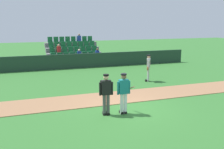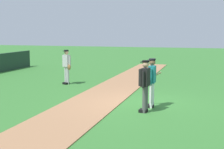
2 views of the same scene
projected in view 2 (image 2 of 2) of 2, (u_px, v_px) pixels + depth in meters
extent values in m
plane|color=#33702D|center=(141.00, 105.00, 11.79)|extent=(80.00, 80.00, 0.00)
cube|color=#9E704C|center=(94.00, 101.00, 12.31)|extent=(28.00, 2.15, 0.03)
cylinder|color=white|center=(151.00, 96.00, 11.24)|extent=(0.14, 0.14, 0.90)
cylinder|color=white|center=(152.00, 95.00, 11.39)|extent=(0.14, 0.14, 0.90)
cube|color=black|center=(150.00, 106.00, 11.31)|extent=(0.12, 0.26, 0.10)
cube|color=black|center=(150.00, 105.00, 11.46)|extent=(0.12, 0.26, 0.10)
cube|color=#197075|center=(152.00, 74.00, 11.21)|extent=(0.40, 0.22, 0.60)
cylinder|color=#197075|center=(151.00, 77.00, 10.98)|extent=(0.09, 0.09, 0.55)
cylinder|color=#197075|center=(153.00, 75.00, 11.45)|extent=(0.09, 0.09, 0.55)
sphere|color=brown|center=(152.00, 62.00, 11.15)|extent=(0.22, 0.22, 0.22)
cylinder|color=black|center=(152.00, 59.00, 11.13)|extent=(0.23, 0.23, 0.06)
cube|color=black|center=(150.00, 60.00, 11.17)|extent=(0.18, 0.12, 0.02)
cylinder|color=tan|center=(151.00, 77.00, 11.49)|extent=(0.29, 0.78, 0.41)
cylinder|color=#4C4C4C|center=(144.00, 100.00, 10.56)|extent=(0.14, 0.14, 0.90)
cylinder|color=#4C4C4C|center=(146.00, 99.00, 10.71)|extent=(0.14, 0.14, 0.90)
cube|color=black|center=(143.00, 111.00, 10.64)|extent=(0.15, 0.27, 0.10)
cube|color=black|center=(144.00, 110.00, 10.79)|extent=(0.15, 0.27, 0.10)
cube|color=black|center=(145.00, 77.00, 10.53)|extent=(0.42, 0.26, 0.60)
cylinder|color=black|center=(143.00, 80.00, 10.31)|extent=(0.09, 0.09, 0.55)
cylinder|color=black|center=(148.00, 78.00, 10.77)|extent=(0.09, 0.09, 0.55)
sphere|color=tan|center=(146.00, 64.00, 10.47)|extent=(0.22, 0.22, 0.22)
cylinder|color=black|center=(146.00, 61.00, 10.46)|extent=(0.23, 0.23, 0.06)
cube|color=black|center=(143.00, 62.00, 10.50)|extent=(0.19, 0.14, 0.02)
cube|color=black|center=(142.00, 77.00, 10.58)|extent=(0.45, 0.13, 0.56)
cylinder|color=#B2B2B2|center=(68.00, 76.00, 16.18)|extent=(0.14, 0.14, 0.90)
cylinder|color=#B2B2B2|center=(66.00, 75.00, 16.29)|extent=(0.14, 0.14, 0.90)
cube|color=black|center=(67.00, 83.00, 16.19)|extent=(0.29, 0.23, 0.10)
cube|color=black|center=(65.00, 83.00, 16.30)|extent=(0.29, 0.23, 0.10)
cube|color=#B2B2B2|center=(66.00, 61.00, 16.13)|extent=(0.38, 0.46, 0.60)
cylinder|color=#B2B2B2|center=(70.00, 62.00, 15.97)|extent=(0.09, 0.09, 0.55)
cylinder|color=#B2B2B2|center=(63.00, 61.00, 16.31)|extent=(0.09, 0.09, 0.55)
sphere|color=tan|center=(66.00, 52.00, 16.07)|extent=(0.22, 0.22, 0.22)
cylinder|color=black|center=(66.00, 50.00, 16.06)|extent=(0.23, 0.23, 0.06)
cube|color=black|center=(65.00, 51.00, 15.99)|extent=(0.19, 0.21, 0.02)
ellipsoid|color=brown|center=(69.00, 67.00, 15.95)|extent=(0.20, 0.23, 0.28)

